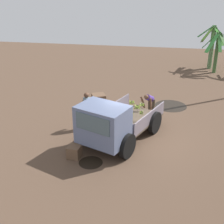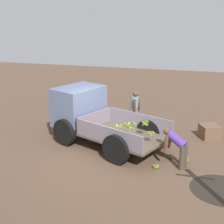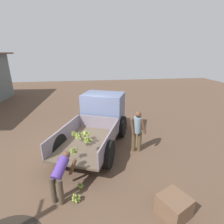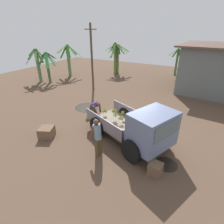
{
  "view_description": "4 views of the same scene",
  "coord_description": "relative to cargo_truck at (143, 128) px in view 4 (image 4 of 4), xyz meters",
  "views": [
    {
      "loc": [
        11.91,
        0.93,
        6.48
      ],
      "look_at": [
        0.71,
        -0.97,
        1.4
      ],
      "focal_mm": 50.0,
      "sensor_mm": 36.0,
      "label": 1
    },
    {
      "loc": [
        -2.92,
        9.5,
        4.56
      ],
      "look_at": [
        -0.24,
        0.33,
        1.59
      ],
      "focal_mm": 50.0,
      "sensor_mm": 36.0,
      "label": 2
    },
    {
      "loc": [
        -6.37,
        -0.42,
        3.84
      ],
      "look_at": [
        1.07,
        -1.53,
        1.21
      ],
      "focal_mm": 28.0,
      "sensor_mm": 36.0,
      "label": 3
    },
    {
      "loc": [
        2.99,
        -7.25,
        5.0
      ],
      "look_at": [
        -0.43,
        -1.01,
        1.48
      ],
      "focal_mm": 28.0,
      "sensor_mm": 36.0,
      "label": 4
    }
  ],
  "objects": [
    {
      "name": "cargo_truck",
      "position": [
        0.0,
        0.0,
        0.0
      ],
      "size": [
        4.63,
        3.37,
        1.97
      ],
      "rotation": [
        0.0,
        0.0,
        -0.4
      ],
      "color": "brown",
      "rests_on": "ground"
    },
    {
      "name": "person_foreground_visitor",
      "position": [
        -1.49,
        -1.31,
        -0.09
      ],
      "size": [
        0.39,
        0.66,
        1.71
      ],
      "rotation": [
        0.0,
        0.0,
        3.04
      ],
      "color": "brown",
      "rests_on": "ground"
    },
    {
      "name": "utility_pole",
      "position": [
        -6.56,
        5.8,
        1.65
      ],
      "size": [
        1.08,
        0.17,
        5.22
      ],
      "color": "#4E3F2B",
      "rests_on": "ground"
    },
    {
      "name": "banana_bunch_on_ground_1",
      "position": [
        -2.85,
        1.72,
        -0.95
      ],
      "size": [
        0.2,
        0.2,
        0.16
      ],
      "color": "#4C4531",
      "rests_on": "ground"
    },
    {
      "name": "banana_palm_0",
      "position": [
        -12.51,
        5.27,
        0.66
      ],
      "size": [
        2.18,
        2.42,
        3.11
      ],
      "color": "#5B7F51",
      "rests_on": "ground"
    },
    {
      "name": "wooden_crate_0",
      "position": [
        -4.45,
        -1.4,
        -0.78
      ],
      "size": [
        0.89,
        0.89,
        0.52
      ],
      "primitive_type": "cube",
      "rotation": [
        0.0,
        0.0,
        5.16
      ],
      "color": "brown",
      "rests_on": "ground"
    },
    {
      "name": "banana_bunch_on_ground_2",
      "position": [
        -3.22,
        0.89,
        -0.95
      ],
      "size": [
        0.21,
        0.21,
        0.17
      ],
      "color": "brown",
      "rests_on": "ground"
    },
    {
      "name": "banana_palm_3",
      "position": [
        -11.44,
        5.49,
        0.57
      ],
      "size": [
        2.23,
        2.27,
        2.84
      ],
      "color": "#416434",
      "rests_on": "ground"
    },
    {
      "name": "ground",
      "position": [
        -1.08,
        0.99,
        -1.04
      ],
      "size": [
        36.0,
        36.0,
        0.0
      ],
      "primitive_type": "plane",
      "color": "brown"
    },
    {
      "name": "banana_bunch_on_ground_0",
      "position": [
        -3.68,
        0.98,
        -0.92
      ],
      "size": [
        0.27,
        0.27,
        0.2
      ],
      "color": "brown",
      "rests_on": "ground"
    },
    {
      "name": "banana_palm_5",
      "position": [
        -1.24,
        14.26,
        0.53
      ],
      "size": [
        1.96,
        2.14,
        2.9
      ],
      "color": "#507F3B",
      "rests_on": "ground"
    },
    {
      "name": "mud_patch_0",
      "position": [
        1.25,
        -0.51,
        -1.03
      ],
      "size": [
        0.9,
        0.9,
        0.01
      ],
      "primitive_type": "cylinder",
      "color": "black",
      "rests_on": "ground"
    },
    {
      "name": "wooden_crate_1",
      "position": [
        0.98,
        -1.22,
        -0.8
      ],
      "size": [
        0.52,
        0.52,
        0.47
      ],
      "primitive_type": "cube",
      "rotation": [
        0.0,
        0.0,
        6.17
      ],
      "color": "brown",
      "rests_on": "ground"
    },
    {
      "name": "mud_patch_1",
      "position": [
        -4.76,
        2.44,
        -1.03
      ],
      "size": [
        1.7,
        1.7,
        0.01
      ],
      "primitive_type": "cylinder",
      "color": "black",
      "rests_on": "ground"
    },
    {
      "name": "banana_palm_1",
      "position": [
        -7.35,
        11.92,
        0.71
      ],
      "size": [
        2.33,
        2.65,
        3.22
      ],
      "color": "#566D35",
      "rests_on": "ground"
    },
    {
      "name": "banana_palm_2",
      "position": [
        -7.45,
        11.57,
        0.78
      ],
      "size": [
        2.12,
        1.8,
        3.4
      ],
      "color": "olive",
      "rests_on": "ground"
    },
    {
      "name": "person_worker_loading",
      "position": [
        -3.43,
        1.37,
        -0.31
      ],
      "size": [
        0.83,
        0.76,
        1.19
      ],
      "rotation": [
        0.0,
        0.0,
        -0.4
      ],
      "color": "#463B2D",
      "rests_on": "ground"
    },
    {
      "name": "banana_palm_4",
      "position": [
        -11.43,
        8.41,
        0.75
      ],
      "size": [
        2.2,
        2.64,
        3.28
      ],
      "color": "#5E8943",
      "rests_on": "ground"
    }
  ]
}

